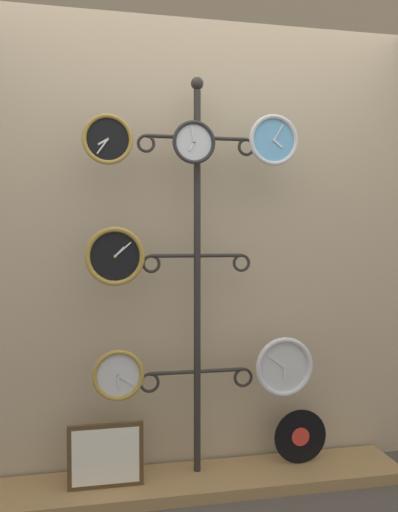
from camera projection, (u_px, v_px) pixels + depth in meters
shop_wall at (192, 220)px, 2.77m from camera, size 4.40×0.04×2.80m
low_shelf at (199, 481)px, 2.60m from camera, size 2.20×0.36×0.06m
display_stand at (197, 349)px, 2.64m from camera, size 0.63×0.38×2.14m
clock_top_left at (108, 139)px, 2.41m from camera, size 0.25×0.04×0.25m
clock_top_center at (194, 142)px, 2.50m from camera, size 0.22×0.04×0.22m
clock_top_right at (273, 140)px, 2.56m from camera, size 0.26×0.04×0.26m
clock_middle_left at (115, 256)px, 2.43m from camera, size 0.29×0.04×0.29m
clock_bottom_left at (118, 375)px, 2.47m from camera, size 0.26×0.04×0.26m
clock_bottom_right at (284, 367)px, 2.63m from camera, size 0.32×0.04×0.32m
vinyl_record at (300, 437)px, 2.74m from camera, size 0.30×0.01×0.30m
picture_frame at (106, 456)px, 2.47m from camera, size 0.37×0.02×0.32m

